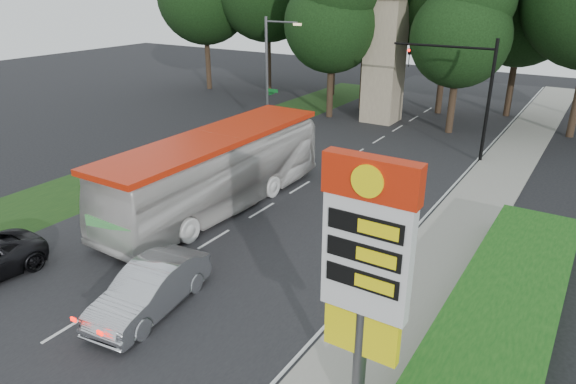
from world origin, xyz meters
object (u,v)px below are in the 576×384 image
Objects in this scene: streetlight_signs at (270,72)px; transit_bus at (217,172)px; monument at (385,54)px; sedan_silver at (150,289)px; traffic_signal_mast at (468,82)px; gas_station_pylon at (366,262)px.

streetlight_signs is 13.08m from transit_bus.
monument is at bearing 91.75° from transit_bus.
monument is at bearing 89.45° from sedan_silver.
traffic_signal_mast is at bearing -38.00° from monument.
streetlight_signs is at bearing -121.97° from monument.
gas_station_pylon is at bearing -34.74° from transit_bus.
transit_bus is (-11.17, 8.23, -2.65)m from gas_station_pylon.
traffic_signal_mast is 12.83m from streetlight_signs.
gas_station_pylon is 0.95× the size of traffic_signal_mast.
streetlight_signs is 9.44m from monument.
streetlight_signs is 0.80× the size of monument.
transit_bus is 2.69× the size of sedan_silver.
gas_station_pylon is 8.54m from sedan_silver.
monument is at bearing 58.03° from streetlight_signs.
traffic_signal_mast is 1.50× the size of sedan_silver.
traffic_signal_mast is 0.56× the size of transit_bus.
streetlight_signs is at bearing 114.73° from transit_bus.
gas_station_pylon is 25.74m from streetlight_signs.
monument reaches higher than transit_bus.
sedan_silver is at bearing -66.42° from streetlight_signs.
monument is (4.99, 7.99, 0.67)m from streetlight_signs.
streetlight_signs reaches higher than transit_bus.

